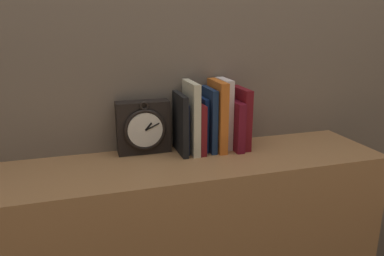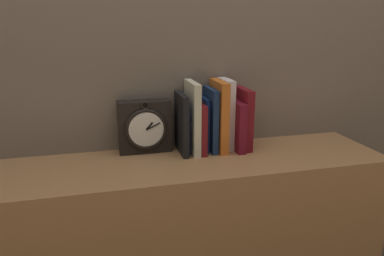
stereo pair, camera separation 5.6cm
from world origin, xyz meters
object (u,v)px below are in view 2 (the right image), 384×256
(book_slot5_navy, at_px, (210,119))
(book_slot7_white, at_px, (226,114))
(book_slot0_black, at_px, (181,123))
(book_slot9_maroon, at_px, (243,118))
(book_slot3_maroon, at_px, (199,127))
(book_slot4_navy, at_px, (203,123))
(book_slot1_navy, at_px, (185,127))
(book_slot2_cream, at_px, (192,117))
(book_slot6_orange, at_px, (219,116))
(clock, at_px, (145,127))
(book_slot8_maroon, at_px, (235,125))

(book_slot5_navy, bearing_deg, book_slot7_white, 10.84)
(book_slot0_black, bearing_deg, book_slot9_maroon, 0.26)
(book_slot3_maroon, bearing_deg, book_slot5_navy, 5.68)
(book_slot4_navy, bearing_deg, book_slot1_navy, -178.82)
(book_slot2_cream, relative_size, book_slot5_navy, 1.11)
(book_slot1_navy, height_order, book_slot6_orange, book_slot6_orange)
(book_slot5_navy, xyz_separation_m, book_slot6_orange, (0.03, -0.01, 0.01))
(book_slot0_black, bearing_deg, book_slot4_navy, 10.29)
(book_slot2_cream, xyz_separation_m, book_slot9_maroon, (0.19, 0.00, -0.02))
(clock, distance_m, book_slot8_maroon, 0.33)
(book_slot8_maroon, bearing_deg, book_slot0_black, 178.53)
(book_slot5_navy, relative_size, book_slot6_orange, 0.90)
(book_slot6_orange, relative_size, book_slot9_maroon, 1.14)
(book_slot0_black, distance_m, book_slot6_orange, 0.14)
(book_slot3_maroon, height_order, book_slot6_orange, book_slot6_orange)
(book_slot1_navy, relative_size, book_slot6_orange, 0.71)
(book_slot1_navy, relative_size, book_slot5_navy, 0.79)
(book_slot3_maroon, xyz_separation_m, book_slot4_navy, (0.02, 0.02, 0.01))
(book_slot3_maroon, height_order, book_slot7_white, book_slot7_white)
(book_slot0_black, bearing_deg, book_slot1_navy, 41.21)
(book_slot7_white, bearing_deg, book_slot4_navy, -179.45)
(book_slot3_maroon, relative_size, book_slot6_orange, 0.71)
(book_slot0_black, distance_m, book_slot1_navy, 0.03)
(book_slot5_navy, relative_size, book_slot7_white, 0.89)
(book_slot7_white, bearing_deg, book_slot9_maroon, -13.92)
(clock, height_order, book_slot0_black, book_slot0_black)
(clock, relative_size, book_slot8_maroon, 1.08)
(book_slot2_cream, bearing_deg, clock, 166.91)
(book_slot5_navy, bearing_deg, book_slot1_navy, 174.01)
(book_slot5_navy, xyz_separation_m, book_slot9_maroon, (0.13, -0.00, -0.00))
(book_slot4_navy, distance_m, book_slot5_navy, 0.03)
(book_slot0_black, xyz_separation_m, book_slot9_maroon, (0.23, 0.00, 0.00))
(book_slot3_maroon, height_order, book_slot5_navy, book_slot5_navy)
(clock, distance_m, book_slot3_maroon, 0.20)
(book_slot4_navy, xyz_separation_m, book_slot7_white, (0.09, 0.00, 0.03))
(book_slot8_maroon, bearing_deg, book_slot4_navy, 169.87)
(book_slot3_maroon, distance_m, book_slot6_orange, 0.08)
(book_slot1_navy, relative_size, book_slot4_navy, 0.92)
(book_slot6_orange, distance_m, book_slot8_maroon, 0.07)
(book_slot1_navy, xyz_separation_m, book_slot9_maroon, (0.22, -0.01, 0.02))
(book_slot1_navy, relative_size, book_slot2_cream, 0.71)
(book_slot1_navy, bearing_deg, book_slot8_maroon, -5.94)
(book_slot3_maroon, bearing_deg, book_slot9_maroon, 0.30)
(book_slot6_orange, height_order, book_slot9_maroon, book_slot6_orange)
(book_slot6_orange, xyz_separation_m, book_slot9_maroon, (0.09, 0.00, -0.02))
(book_slot0_black, bearing_deg, book_slot6_orange, -0.42)
(book_slot4_navy, distance_m, book_slot6_orange, 0.06)
(book_slot3_maroon, height_order, book_slot9_maroon, book_slot9_maroon)
(book_slot3_maroon, bearing_deg, book_slot1_navy, 163.97)
(book_slot0_black, xyz_separation_m, book_slot3_maroon, (0.07, 0.00, -0.02))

